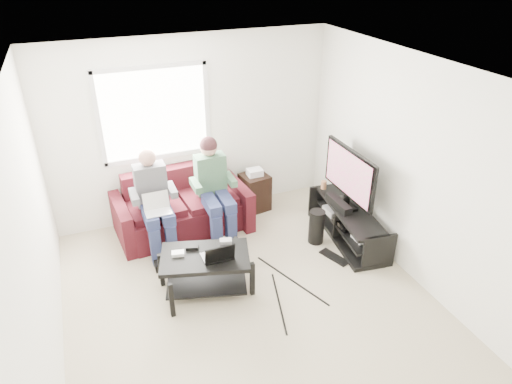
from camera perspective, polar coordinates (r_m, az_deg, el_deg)
floor at (r=5.33m, az=-0.58°, el=-13.79°), size 4.50×4.50×0.00m
ceiling at (r=4.05m, az=-0.77°, el=14.39°), size 4.50×4.50×0.00m
wall_back at (r=6.50m, az=-7.97°, el=7.74°), size 4.50×0.00×4.50m
wall_front at (r=3.05m, az=16.14°, el=-21.91°), size 4.50×0.00×4.50m
wall_left at (r=4.37m, az=-26.10°, el=-6.48°), size 0.00×4.50×4.50m
wall_right at (r=5.51m, az=19.11°, el=2.37°), size 0.00×4.50×4.50m
window at (r=6.29m, az=-12.57°, el=9.51°), size 1.48×0.04×1.28m
sofa at (r=6.48m, az=-9.27°, el=-2.14°), size 1.86×0.96×0.84m
person_left at (r=5.95m, az=-12.61°, el=-0.79°), size 0.40×0.70×1.35m
person_right at (r=6.08m, az=-5.31°, el=1.17°), size 0.40×0.71×1.39m
laptop_silver at (r=5.77m, az=-12.18°, el=-1.96°), size 0.36×0.28×0.24m
coffee_table at (r=5.31m, az=-6.33°, el=-8.98°), size 1.13×0.86×0.50m
laptop_black at (r=5.12m, az=-4.93°, el=-7.01°), size 0.40×0.35×0.24m
controller_a at (r=5.27m, az=-9.73°, el=-7.59°), size 0.16×0.12×0.04m
controller_b at (r=5.35m, az=-8.00°, el=-6.84°), size 0.16×0.13×0.04m
controller_c at (r=5.40m, az=-3.80°, el=-6.14°), size 0.16×0.12×0.04m
tv_stand at (r=6.35m, az=11.44°, el=-4.10°), size 0.63×1.50×0.48m
tv at (r=6.07m, az=11.58°, el=2.12°), size 0.12×1.10×0.81m
soundbar at (r=6.20m, az=10.29°, el=-1.43°), size 0.12×0.50×0.10m
drink_cup at (r=6.62m, az=8.47°, el=0.89°), size 0.08×0.08×0.12m
console_white at (r=6.05m, az=13.51°, el=-5.43°), size 0.30×0.22×0.06m
console_grey at (r=6.52m, az=10.12°, el=-2.20°), size 0.34×0.26×0.08m
console_black at (r=6.28m, az=11.75°, el=-3.76°), size 0.38×0.30×0.07m
subwoofer at (r=6.21m, az=7.57°, el=-4.32°), size 0.21×0.21×0.48m
keyboard_floor at (r=6.07m, az=9.75°, el=-8.03°), size 0.27×0.43×0.02m
end_table at (r=6.89m, az=-0.16°, el=0.12°), size 0.38×0.38×0.66m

